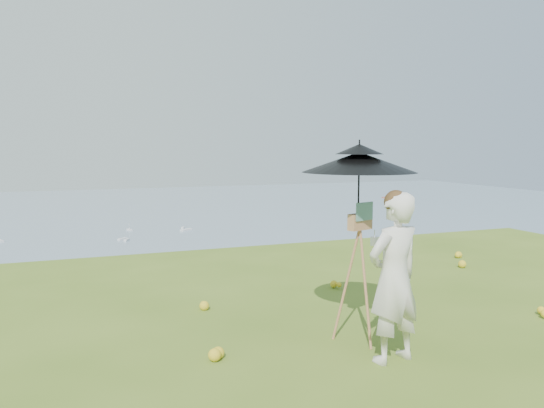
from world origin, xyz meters
name	(u,v)px	position (x,y,z in m)	size (l,w,h in m)	color
ground	(506,376)	(0.00, 0.00, 0.00)	(14.00, 14.00, 0.00)	#527120
shoreline_tier	(107,404)	(0.00, 75.00, -36.00)	(170.00, 28.00, 8.00)	#6F6958
bay_water	(82,229)	(0.00, 240.00, -34.00)	(700.00, 700.00, 0.00)	#7698A9
slope_trees	(133,379)	(0.00, 35.00, -15.00)	(110.00, 50.00, 6.00)	#275118
harbor_town	(105,362)	(0.00, 75.00, -29.50)	(110.00, 22.00, 5.00)	silver
moored_boats	(42,270)	(-12.50, 161.00, -33.65)	(140.00, 140.00, 0.70)	silver
wildflowers	(486,360)	(0.00, 0.25, 0.06)	(10.00, 10.50, 0.12)	gold
painter	(394,278)	(-0.80, 0.68, 0.85)	(0.62, 0.41, 1.71)	silver
field_easel	(359,272)	(-0.84, 1.29, 0.77)	(0.59, 0.59, 1.55)	#A86946
sun_umbrella	(359,184)	(-0.84, 1.32, 1.74)	(1.24, 1.24, 0.94)	black
painter_cap	(396,197)	(-0.80, 0.68, 1.66)	(0.22, 0.26, 0.10)	#C46C6B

